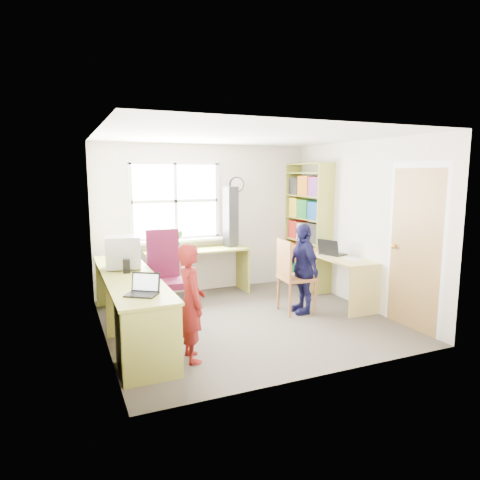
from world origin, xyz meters
The scene contains 19 objects.
room centered at (0.01, 0.10, 1.22)m, with size 3.64×3.44×2.44m.
l_desk centered at (-1.31, -0.28, 0.46)m, with size 2.38×2.95×0.75m.
right_desk centered at (1.59, 0.15, 0.52)m, with size 0.62×1.26×0.72m.
bookshelf centered at (1.65, 1.19, 1.00)m, with size 0.30×1.02×2.10m.
swivel_chair centered at (-0.96, 0.56, 0.51)m, with size 0.58×0.58×1.19m.
wooden_chair centered at (0.71, 0.08, 0.56)m, with size 0.48×0.48×1.04m.
crt_monitor centered at (-1.51, 0.46, 0.96)m, with size 0.46×0.42×0.41m.
laptop_left centered at (-1.50, -0.81, 0.80)m, with size 0.38×0.37×0.20m.
laptop_right centered at (1.53, 0.33, 0.77)m, with size 0.40×0.43×0.24m.
speaker_a centered at (-1.51, 0.20, 0.83)m, with size 0.10×0.10×0.17m.
speaker_b centered at (-1.48, 0.80, 0.84)m, with size 0.12×0.12×0.19m.
cd_tower centered at (0.35, 1.44, 1.24)m, with size 0.23×0.22×0.98m.
game_box centered at (1.58, 0.70, 0.74)m, with size 0.35×0.35×0.05m.
paper_a centered at (-1.41, -0.28, 0.75)m, with size 0.25×0.33×0.00m.
paper_b centered at (1.64, -0.03, 0.72)m, with size 0.30×0.37×0.00m.
potted_plant centered at (-0.56, 1.39, 0.91)m, with size 0.18×0.14×0.32m, color #2D712E.
person_red centered at (-1.02, -0.85, 0.62)m, with size 0.45×0.30×1.24m, color maroon.
person_green centered at (-0.93, 0.92, 0.58)m, with size 0.57×0.44×1.16m, color #2F7634.
person_navy centered at (0.86, 0.03, 0.63)m, with size 0.73×0.31×1.25m, color #141440.
Camera 1 is at (-2.23, -4.96, 1.94)m, focal length 32.00 mm.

